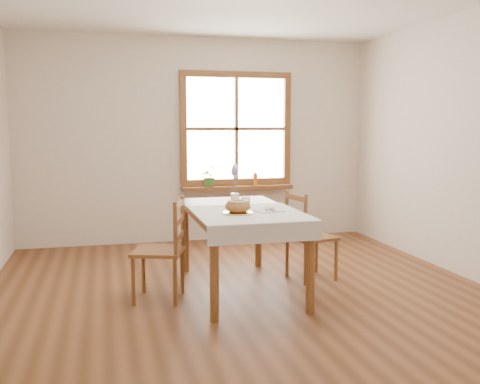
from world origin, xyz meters
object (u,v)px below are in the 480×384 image
at_px(chair_left, 158,249).
at_px(chair_right, 312,235).
at_px(flower_vase, 235,199).
at_px(dining_table, 240,218).
at_px(bread_plate, 238,213).

bearing_deg(chair_left, chair_right, 118.13).
bearing_deg(flower_vase, dining_table, -95.46).
bearing_deg(dining_table, flower_vase, 84.54).
relative_size(chair_left, flower_vase, 9.76).
relative_size(bread_plate, flower_vase, 2.76).
bearing_deg(bread_plate, flower_vase, 78.32).
height_order(chair_left, bread_plate, chair_left).
relative_size(chair_left, chair_right, 1.02).
xyz_separation_m(chair_right, bread_plate, (-0.86, -0.49, 0.34)).
height_order(chair_left, chair_right, chair_left).
bearing_deg(chair_left, bread_plate, 89.04).
bearing_deg(dining_table, bread_plate, -107.43).
bearing_deg(flower_vase, chair_left, -151.92).
bearing_deg(chair_left, dining_table, 115.76).
relative_size(dining_table, flower_vase, 17.75).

